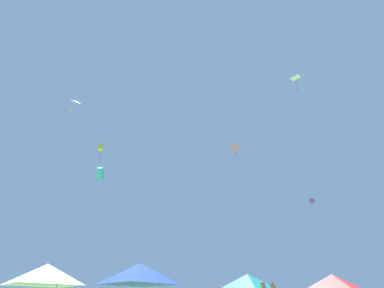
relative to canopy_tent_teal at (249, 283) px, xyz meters
The scene contains 10 objects.
canopy_tent_teal is the anchor object (origin of this frame).
canopy_tent_red 4.84m from the canopy_tent_teal, 39.10° to the right, with size 2.69×2.69×2.87m.
canopy_tent_white 11.54m from the canopy_tent_teal, 167.04° to the right, with size 3.20×3.20×3.43m.
canopy_tent_blue 6.68m from the canopy_tent_teal, 162.78° to the right, with size 3.30×3.30×3.53m.
kite_yellow_box 28.00m from the canopy_tent_teal, 140.30° to the left, with size 0.91×1.11×3.00m.
kite_pink_delta 25.48m from the canopy_tent_teal, 78.98° to the left, with size 1.43×1.04×2.76m.
kite_cyan_box 19.38m from the canopy_tent_teal, 149.27° to the left, with size 0.53×1.26×1.31m.
kite_blue_diamond 33.62m from the canopy_tent_teal, 151.79° to the left, with size 1.65×1.72×3.13m.
kite_white_diamond 20.57m from the canopy_tent_teal, 11.45° to the left, with size 1.09×0.83×1.92m.
kite_purple_delta 25.78m from the canopy_tent_teal, 52.50° to the left, with size 0.96×0.95×1.68m.
Camera 1 is at (-0.78, -6.63, 1.49)m, focal length 24.26 mm.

